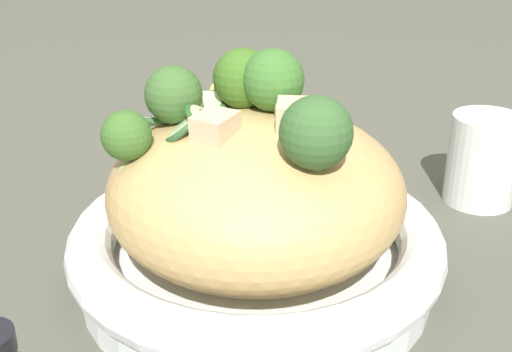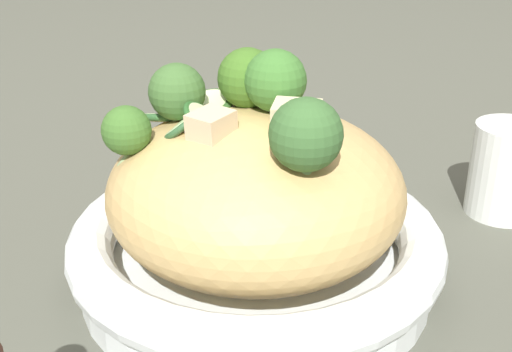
% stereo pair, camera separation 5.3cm
% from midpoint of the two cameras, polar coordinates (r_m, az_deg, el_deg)
% --- Properties ---
extents(ground_plane, '(3.00, 3.00, 0.00)m').
position_cam_midpoint_polar(ground_plane, '(0.58, -2.65, -9.04)').
color(ground_plane, '#4C4E43').
extents(serving_bowl, '(0.32, 0.32, 0.06)m').
position_cam_midpoint_polar(serving_bowl, '(0.57, -2.71, -6.39)').
color(serving_bowl, white).
rests_on(serving_bowl, ground_plane).
extents(noodle_heap, '(0.24, 0.24, 0.14)m').
position_cam_midpoint_polar(noodle_heap, '(0.54, -2.83, -1.29)').
color(noodle_heap, tan).
rests_on(noodle_heap, serving_bowl).
extents(broccoli_florets, '(0.18, 0.16, 0.09)m').
position_cam_midpoint_polar(broccoli_florets, '(0.51, -4.38, 6.31)').
color(broccoli_florets, '#94B976').
rests_on(broccoli_florets, serving_bowl).
extents(carrot_coins, '(0.06, 0.12, 0.04)m').
position_cam_midpoint_polar(carrot_coins, '(0.56, 0.13, 5.80)').
color(carrot_coins, orange).
rests_on(carrot_coins, serving_bowl).
extents(zucchini_slices, '(0.09, 0.10, 0.04)m').
position_cam_midpoint_polar(zucchini_slices, '(0.54, -8.76, 4.91)').
color(zucchini_slices, beige).
rests_on(zucchini_slices, serving_bowl).
extents(chicken_chunks, '(0.10, 0.05, 0.03)m').
position_cam_midpoint_polar(chicken_chunks, '(0.49, -1.60, 4.46)').
color(chicken_chunks, beige).
rests_on(chicken_chunks, serving_bowl).
extents(drinking_glass, '(0.07, 0.07, 0.10)m').
position_cam_midpoint_polar(drinking_glass, '(0.73, 17.05, 1.33)').
color(drinking_glass, silver).
rests_on(drinking_glass, ground_plane).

